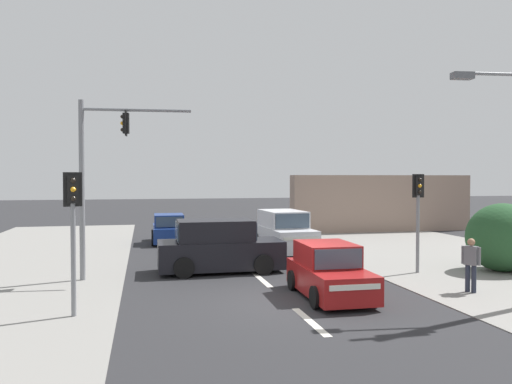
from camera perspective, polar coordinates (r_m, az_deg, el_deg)
The scene contains 14 objects.
ground_plane at distance 14.17m, azimuth 3.53°, elevation -12.35°, with size 140.00×140.00×0.00m, color #28282B.
lane_dash_near at distance 12.33m, azimuth 6.22°, elevation -14.48°, with size 0.20×2.40×0.01m, color silver.
lane_dash_mid at distance 17.00m, azimuth 0.66°, elevation -9.98°, with size 0.20×2.40×0.01m, color silver.
lane_dash_far at distance 21.82m, azimuth -2.41°, elevation -7.40°, with size 0.20×2.40×0.01m, color silver.
traffic_signal_mast at distance 17.41m, azimuth -17.55°, elevation 2.90°, with size 3.68×0.44×6.00m.
pedestal_signal_right_kerb at distance 18.76m, azimuth 18.04°, elevation -1.53°, with size 0.44×0.29×3.56m.
pedestal_signal_left_kerb at distance 12.98m, azimuth -20.19°, elevation -2.91°, with size 0.44×0.31×3.56m.
roadside_bush at distance 20.40m, azimuth 26.75°, elevation -4.87°, with size 2.80×2.40×2.50m.
shopfront_wall_far at distance 32.80m, azimuth 14.23°, elevation -1.27°, with size 12.00×1.00×3.60m, color gray.
hatchback_receding_far at distance 26.71m, azimuth -9.95°, elevation -4.25°, with size 1.82×3.66×1.53m.
hatchback_kerbside_parked at distance 14.68m, azimuth 8.34°, elevation -9.07°, with size 1.84×3.67×1.53m.
suv_oncoming_near at distance 23.36m, azimuth 3.18°, elevation -4.62°, with size 2.22×4.61×1.90m.
suv_oncoming_mid at distance 18.32m, azimuth -4.25°, elevation -6.35°, with size 4.55×2.08×1.90m.
pedestrian_at_kerb at distance 16.23m, azimuth 23.35°, elevation -7.36°, with size 0.39×0.47×1.63m.
Camera 1 is at (-3.85, -13.20, 3.42)m, focal length 35.00 mm.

